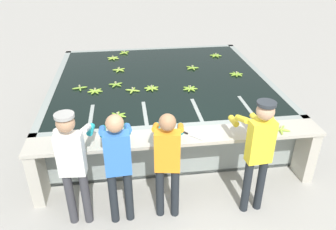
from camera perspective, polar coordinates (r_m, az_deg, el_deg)
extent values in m
plane|color=#A3A099|center=(4.99, 2.12, -13.81)|extent=(80.00, 80.00, 0.00)
cube|color=gray|center=(6.96, -1.21, -0.09)|extent=(4.21, 3.98, 0.06)
cube|color=gray|center=(5.10, 1.26, -6.22)|extent=(4.21, 0.12, 0.91)
cube|color=gray|center=(8.54, -2.75, 8.58)|extent=(4.21, 0.12, 0.91)
cube|color=gray|center=(6.87, -18.47, 1.92)|extent=(0.12, 3.98, 0.91)
cube|color=gray|center=(7.26, 15.06, 3.88)|extent=(0.12, 3.98, 0.91)
cube|color=black|center=(6.75, -1.25, 3.26)|extent=(3.97, 3.74, 0.84)
cube|color=gray|center=(5.47, -12.73, -4.35)|extent=(0.06, 0.80, 0.91)
cube|color=gray|center=(5.45, -3.88, -3.81)|extent=(0.06, 0.80, 0.91)
cube|color=gray|center=(5.55, 4.84, -3.18)|extent=(0.06, 0.80, 0.91)
cube|color=gray|center=(5.78, 13.04, -2.52)|extent=(0.06, 0.80, 0.91)
cube|color=#B7B2A3|center=(4.63, 1.85, -3.86)|extent=(4.21, 0.45, 0.05)
cube|color=#B7B2A3|center=(5.03, -21.79, -9.60)|extent=(0.16, 0.41, 0.86)
cube|color=#B7B2A3|center=(5.54, 22.85, -6.03)|extent=(0.16, 0.41, 0.86)
cylinder|color=#38383D|center=(4.53, -16.63, -13.69)|extent=(0.11, 0.11, 0.81)
cylinder|color=#38383D|center=(4.49, -14.08, -13.77)|extent=(0.11, 0.11, 0.81)
cube|color=white|center=(4.09, -16.59, -6.55)|extent=(0.33, 0.20, 0.57)
sphere|color=tan|center=(3.87, -17.45, -1.39)|extent=(0.22, 0.22, 0.22)
cylinder|color=#9E9E99|center=(3.83, -17.66, -0.11)|extent=(0.23, 0.23, 0.04)
cylinder|color=white|center=(4.23, -18.36, -2.37)|extent=(0.11, 0.32, 0.18)
cylinder|color=#1EA3AD|center=(4.52, -17.30, -2.54)|extent=(0.10, 0.21, 0.08)
cylinder|color=white|center=(4.15, -14.11, -2.32)|extent=(0.11, 0.32, 0.18)
cylinder|color=#1EA3AD|center=(4.45, -13.31, -2.50)|extent=(0.10, 0.21, 0.08)
cylinder|color=#1E2328|center=(4.43, -9.49, -13.99)|extent=(0.11, 0.11, 0.79)
cylinder|color=#1E2328|center=(4.43, -6.83, -13.75)|extent=(0.11, 0.11, 0.79)
cube|color=blue|center=(4.00, -8.82, -6.68)|extent=(0.33, 0.19, 0.56)
sphere|color=tan|center=(3.78, -9.29, -1.48)|extent=(0.22, 0.22, 0.22)
cylinder|color=blue|center=(4.11, -11.44, -2.65)|extent=(0.10, 0.31, 0.18)
cylinder|color=teal|center=(4.41, -11.28, -2.83)|extent=(0.10, 0.20, 0.08)
cylinder|color=blue|center=(4.11, -6.99, -2.25)|extent=(0.10, 0.31, 0.18)
cylinder|color=teal|center=(4.41, -7.14, -2.46)|extent=(0.10, 0.20, 0.08)
cylinder|color=#1E2328|center=(4.47, -1.41, -13.26)|extent=(0.11, 0.11, 0.77)
cylinder|color=#1E2328|center=(4.46, 1.23, -13.31)|extent=(0.11, 0.11, 0.77)
cube|color=orange|center=(4.05, -0.10, -6.30)|extent=(0.34, 0.22, 0.55)
sphere|color=#9E704C|center=(3.83, -0.10, -1.28)|extent=(0.21, 0.21, 0.21)
cylinder|color=orange|center=(4.17, -2.20, -2.16)|extent=(0.13, 0.32, 0.18)
cylinder|color=teal|center=(4.46, -1.95, -2.35)|extent=(0.12, 0.21, 0.08)
cylinder|color=orange|center=(4.16, 2.21, -2.23)|extent=(0.13, 0.32, 0.18)
cylinder|color=teal|center=(4.46, 2.16, -2.41)|extent=(0.12, 0.21, 0.08)
cylinder|color=#1E2328|center=(4.63, 13.53, -12.00)|extent=(0.11, 0.11, 0.82)
cylinder|color=#1E2328|center=(4.71, 15.79, -11.55)|extent=(0.11, 0.11, 0.82)
cube|color=yellow|center=(4.26, 15.82, -4.51)|extent=(0.33, 0.19, 0.58)
sphere|color=tan|center=(4.05, 16.62, 0.64)|extent=(0.22, 0.22, 0.22)
cylinder|color=#282D33|center=(4.00, 16.81, 1.92)|extent=(0.23, 0.23, 0.04)
cylinder|color=yellow|center=(4.28, 12.81, -0.71)|extent=(0.10, 0.31, 0.18)
cylinder|color=gold|center=(4.56, 11.35, -1.02)|extent=(0.10, 0.21, 0.08)
cylinder|color=yellow|center=(4.42, 16.60, -0.27)|extent=(0.10, 0.31, 0.18)
cylinder|color=gold|center=(4.68, 14.96, -0.60)|extent=(0.10, 0.21, 0.08)
ellipsoid|color=#75A333|center=(6.26, -15.60, 4.49)|extent=(0.17, 0.07, 0.04)
ellipsoid|color=#75A333|center=(6.22, -15.06, 4.38)|extent=(0.07, 0.17, 0.04)
ellipsoid|color=#75A333|center=(6.27, -14.61, 4.65)|extent=(0.17, 0.07, 0.04)
ellipsoid|color=#75A333|center=(6.32, -15.16, 4.76)|extent=(0.07, 0.17, 0.04)
cylinder|color=tan|center=(6.25, -15.15, 4.87)|extent=(0.03, 0.03, 0.04)
ellipsoid|color=#8CB738|center=(6.05, -12.08, 4.08)|extent=(0.17, 0.07, 0.04)
ellipsoid|color=#8CB738|center=(6.10, -12.16, 4.25)|extent=(0.15, 0.13, 0.04)
ellipsoid|color=#8CB738|center=(6.12, -12.55, 4.30)|extent=(0.04, 0.17, 0.04)
ellipsoid|color=#8CB738|center=(6.10, -12.97, 4.19)|extent=(0.16, 0.13, 0.04)
ellipsoid|color=#8CB738|center=(6.06, -13.09, 4.00)|extent=(0.17, 0.07, 0.04)
ellipsoid|color=#8CB738|center=(6.03, -12.83, 3.88)|extent=(0.11, 0.17, 0.04)
ellipsoid|color=#8CB738|center=(6.02, -12.38, 3.91)|extent=(0.11, 0.17, 0.04)
cylinder|color=tan|center=(6.06, -12.62, 4.39)|extent=(0.03, 0.03, 0.04)
ellipsoid|color=#8CB738|center=(8.03, -7.40, 10.60)|extent=(0.12, 0.16, 0.04)
ellipsoid|color=#8CB738|center=(8.11, -7.30, 10.77)|extent=(0.16, 0.12, 0.04)
ellipsoid|color=#8CB738|center=(8.12, -7.85, 10.77)|extent=(0.12, 0.16, 0.04)
ellipsoid|color=#8CB738|center=(8.05, -7.95, 10.60)|extent=(0.16, 0.12, 0.04)
cylinder|color=tan|center=(8.07, -7.64, 10.93)|extent=(0.03, 0.03, 0.04)
ellipsoid|color=#7FAD33|center=(6.08, 4.19, 4.76)|extent=(0.15, 0.14, 0.04)
ellipsoid|color=#7FAD33|center=(6.09, 3.75, 4.82)|extent=(0.04, 0.17, 0.04)
ellipsoid|color=#7FAD33|center=(6.06, 3.39, 4.71)|extent=(0.16, 0.13, 0.04)
ellipsoid|color=#7FAD33|center=(6.02, 3.39, 4.53)|extent=(0.17, 0.08, 0.04)
ellipsoid|color=#7FAD33|center=(5.99, 3.75, 4.40)|extent=(0.10, 0.17, 0.04)
ellipsoid|color=#7FAD33|center=(6.00, 4.20, 4.43)|extent=(0.11, 0.17, 0.04)
ellipsoid|color=#7FAD33|center=(6.04, 4.39, 4.60)|extent=(0.17, 0.07, 0.04)
cylinder|color=tan|center=(6.02, 3.88, 4.92)|extent=(0.03, 0.03, 0.04)
ellipsoid|color=#9EC642|center=(7.71, -9.15, 9.72)|extent=(0.17, 0.09, 0.04)
ellipsoid|color=#9EC642|center=(7.77, -9.23, 9.84)|extent=(0.15, 0.14, 0.04)
ellipsoid|color=#9EC642|center=(7.78, -9.62, 9.85)|extent=(0.07, 0.17, 0.04)
ellipsoid|color=#9EC642|center=(7.75, -9.93, 9.75)|extent=(0.17, 0.09, 0.04)
ellipsoid|color=#9EC642|center=(7.70, -9.86, 9.62)|extent=(0.15, 0.14, 0.04)
ellipsoid|color=#9EC642|center=(7.68, -9.47, 9.61)|extent=(0.07, 0.17, 0.04)
cylinder|color=tan|center=(7.72, -9.56, 9.98)|extent=(0.03, 0.03, 0.04)
ellipsoid|color=#7FAD33|center=(5.11, -8.59, -0.39)|extent=(0.08, 0.17, 0.04)
ellipsoid|color=#7FAD33|center=(5.13, -8.20, -0.19)|extent=(0.17, 0.10, 0.04)
ellipsoid|color=#7FAD33|center=(5.18, -8.24, 0.06)|extent=(0.17, 0.11, 0.04)
ellipsoid|color=#7FAD33|center=(5.20, -8.67, 0.17)|extent=(0.06, 0.17, 0.04)
ellipsoid|color=#7FAD33|center=(5.19, -9.17, 0.07)|extent=(0.14, 0.15, 0.04)
ellipsoid|color=#7FAD33|center=(5.15, -9.37, -0.17)|extent=(0.17, 0.05, 0.04)
ellipsoid|color=#7FAD33|center=(5.12, -9.12, -0.38)|extent=(0.13, 0.16, 0.04)
cylinder|color=tan|center=(5.14, -8.79, 0.23)|extent=(0.03, 0.03, 0.04)
ellipsoid|color=#93BC3D|center=(5.94, -6.34, 4.07)|extent=(0.09, 0.17, 0.04)
ellipsoid|color=#93BC3D|center=(5.97, -5.68, 4.24)|extent=(0.17, 0.09, 0.04)
ellipsoid|color=#93BC3D|center=(6.03, -6.02, 4.49)|extent=(0.09, 0.17, 0.04)
ellipsoid|color=#93BC3D|center=(6.00, -6.68, 4.32)|extent=(0.17, 0.09, 0.04)
cylinder|color=tan|center=(5.97, -6.20, 4.59)|extent=(0.03, 0.03, 0.04)
ellipsoid|color=#75A333|center=(6.30, -8.63, 5.39)|extent=(0.17, 0.11, 0.04)
ellipsoid|color=#75A333|center=(6.33, -9.15, 5.46)|extent=(0.06, 0.17, 0.04)
ellipsoid|color=#75A333|center=(6.29, -9.57, 5.27)|extent=(0.17, 0.06, 0.04)
ellipsoid|color=#75A333|center=(6.23, -9.30, 5.08)|extent=(0.11, 0.17, 0.04)
ellipsoid|color=#75A333|center=(6.24, -8.71, 5.16)|extent=(0.15, 0.14, 0.04)
cylinder|color=tan|center=(6.27, -9.10, 5.57)|extent=(0.03, 0.03, 0.04)
ellipsoid|color=#93BC3D|center=(6.96, -8.16, 7.69)|extent=(0.15, 0.14, 0.04)
ellipsoid|color=#93BC3D|center=(7.02, -8.11, 7.88)|extent=(0.17, 0.12, 0.04)
ellipsoid|color=#93BC3D|center=(7.04, -8.60, 7.92)|extent=(0.07, 0.17, 0.04)
ellipsoid|color=#93BC3D|center=(7.00, -8.95, 7.76)|extent=(0.17, 0.05, 0.04)
ellipsoid|color=#93BC3D|center=(6.95, -8.68, 7.62)|extent=(0.10, 0.17, 0.04)
cylinder|color=tan|center=(6.98, -8.52, 8.05)|extent=(0.03, 0.03, 0.04)
ellipsoid|color=#8CB738|center=(6.09, -2.74, 4.88)|extent=(0.10, 0.17, 0.04)
ellipsoid|color=#8CB738|center=(6.09, -3.19, 4.84)|extent=(0.11, 0.17, 0.04)
ellipsoid|color=#8CB738|center=(6.05, -3.42, 4.68)|extent=(0.17, 0.06, 0.04)
ellipsoid|color=#8CB738|center=(6.01, -3.25, 4.51)|extent=(0.15, 0.14, 0.04)
ellipsoid|color=#8CB738|center=(6.00, -2.82, 4.46)|extent=(0.05, 0.17, 0.04)
ellipsoid|color=#8CB738|center=(6.02, -2.44, 4.58)|extent=(0.16, 0.13, 0.04)
ellipsoid|color=#8CB738|center=(6.06, -2.41, 4.76)|extent=(0.17, 0.08, 0.04)
cylinder|color=tan|center=(6.03, -2.90, 4.98)|extent=(0.03, 0.03, 0.04)
ellipsoid|color=#7FAD33|center=(7.02, 3.89, 8.10)|extent=(0.17, 0.12, 0.04)
ellipsoid|color=#7FAD33|center=(7.00, 4.41, 8.04)|extent=(0.07, 0.17, 0.04)
ellipsoid|color=#7FAD33|center=(7.06, 4.68, 8.19)|extent=(0.17, 0.05, 0.04)
ellipsoid|color=#7FAD33|center=(7.10, 4.33, 8.34)|extent=(0.10, 0.17, 0.04)
ellipsoid|color=#7FAD33|center=(7.08, 3.84, 8.28)|extent=(0.15, 0.14, 0.04)
cylinder|color=tan|center=(7.04, 4.24, 8.46)|extent=(0.03, 0.03, 0.04)
ellipsoid|color=#7FAD33|center=(7.94, 8.52, 10.30)|extent=(0.15, 0.14, 0.04)
ellipsoid|color=#7FAD33|center=(7.94, 8.12, 10.33)|extent=(0.07, 0.17, 0.04)
ellipsoid|color=#7FAD33|center=(7.89, 7.90, 10.24)|extent=(0.17, 0.08, 0.04)
ellipsoid|color=#7FAD33|center=(7.85, 8.09, 10.12)|extent=(0.15, 0.14, 0.04)
ellipsoid|color=#7FAD33|center=(7.84, 8.50, 10.09)|extent=(0.07, 0.17, 0.04)
ellipsoid|color=#7FAD33|center=(7.89, 8.71, 10.18)|extent=(0.17, 0.08, 0.04)
cylinder|color=tan|center=(7.88, 8.33, 10.45)|extent=(0.03, 0.03, 0.04)
ellipsoid|color=#8CB738|center=(5.44, 16.80, 0.56)|extent=(0.04, 0.17, 0.04)
ellipsoid|color=#8CB738|center=(5.48, 17.14, 0.68)|extent=(0.15, 0.14, 0.04)
ellipsoid|color=#8CB738|center=(5.52, 17.06, 0.91)|extent=(0.17, 0.07, 0.04)
ellipsoid|color=#8CB738|center=(5.54, 16.64, 1.07)|extent=(0.11, 0.17, 0.04)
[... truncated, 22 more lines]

